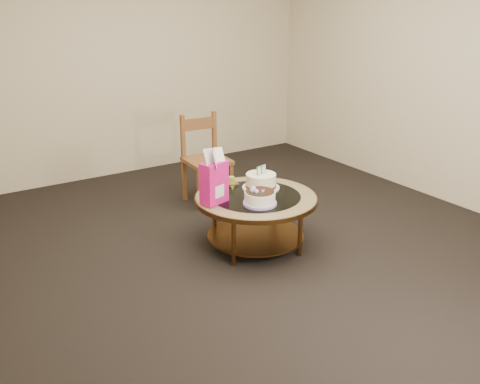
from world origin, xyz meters
TOP-DOWN VIEW (x-y plane):
  - ground at (0.00, 0.00)m, footprint 5.00×5.00m
  - room_walls at (0.00, 0.00)m, footprint 4.52×5.02m
  - coffee_table at (0.00, -0.00)m, footprint 1.02×1.02m
  - decorated_cake at (-0.09, -0.18)m, footprint 0.27×0.27m
  - cream_cake at (0.13, 0.12)m, footprint 0.32×0.32m
  - gift_bag at (-0.37, 0.05)m, footprint 0.24×0.20m
  - pillar_candle at (-0.04, 0.33)m, footprint 0.13×0.13m
  - dining_chair at (0.17, 1.14)m, footprint 0.44×0.44m

SIDE VIEW (x-z plane):
  - ground at x=0.00m, z-range 0.00..0.00m
  - coffee_table at x=0.00m, z-range 0.15..0.61m
  - dining_chair at x=0.17m, z-range 0.01..0.90m
  - pillar_candle at x=-0.04m, z-range 0.44..0.53m
  - decorated_cake at x=-0.09m, z-range 0.43..0.59m
  - cream_cake at x=0.13m, z-range 0.42..0.62m
  - gift_bag at x=-0.37m, z-range 0.46..0.89m
  - room_walls at x=0.00m, z-range 0.24..2.85m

